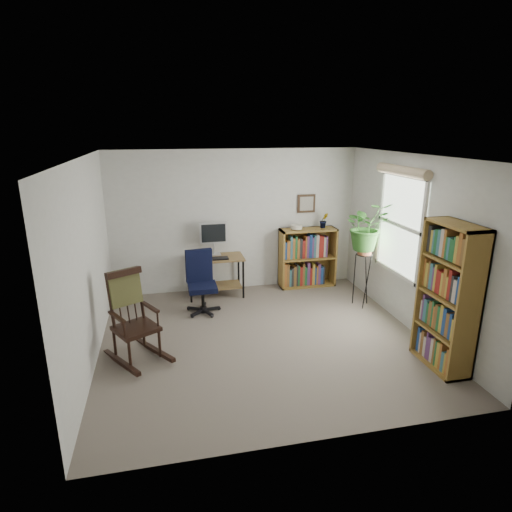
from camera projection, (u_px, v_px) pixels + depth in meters
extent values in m
cube|color=slate|center=(262.00, 339.00, 5.75)|extent=(4.20, 4.00, 0.00)
cube|color=silver|center=(263.00, 156.00, 5.05)|extent=(4.20, 4.00, 0.00)
cube|color=silver|center=(236.00, 221.00, 7.27)|extent=(4.20, 0.00, 2.40)
cube|color=silver|center=(318.00, 320.00, 3.53)|extent=(4.20, 0.00, 2.40)
cube|color=silver|center=(87.00, 265.00, 4.97)|extent=(0.00, 4.00, 2.40)
cube|color=silver|center=(412.00, 244.00, 5.83)|extent=(0.00, 4.00, 2.40)
cube|color=black|center=(216.00, 259.00, 6.94)|extent=(0.40, 0.15, 0.02)
imported|color=#2A5F21|center=(368.00, 203.00, 6.37)|extent=(1.69, 1.88, 1.46)
imported|color=#2A5F21|center=(324.00, 225.00, 7.45)|extent=(0.13, 0.24, 0.11)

